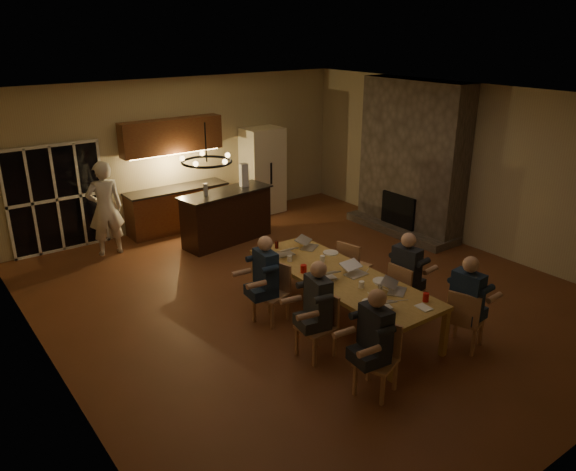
# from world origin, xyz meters

# --- Properties ---
(floor) EXTENTS (9.00, 9.00, 0.00)m
(floor) POSITION_xyz_m (0.00, 0.00, 0.00)
(floor) COLOR brown
(floor) RESTS_ON ground
(back_wall) EXTENTS (8.00, 0.04, 3.20)m
(back_wall) POSITION_xyz_m (0.00, 4.52, 1.60)
(back_wall) COLOR tan
(back_wall) RESTS_ON ground
(left_wall) EXTENTS (0.04, 9.00, 3.20)m
(left_wall) POSITION_xyz_m (-4.02, 0.00, 1.60)
(left_wall) COLOR tan
(left_wall) RESTS_ON ground
(right_wall) EXTENTS (0.04, 9.00, 3.20)m
(right_wall) POSITION_xyz_m (4.02, 0.00, 1.60)
(right_wall) COLOR tan
(right_wall) RESTS_ON ground
(ceiling) EXTENTS (8.00, 9.00, 0.04)m
(ceiling) POSITION_xyz_m (0.00, 0.00, 3.22)
(ceiling) COLOR white
(ceiling) RESTS_ON back_wall
(french_doors) EXTENTS (1.86, 0.08, 2.10)m
(french_doors) POSITION_xyz_m (-2.70, 4.47, 1.05)
(french_doors) COLOR black
(french_doors) RESTS_ON ground
(fireplace) EXTENTS (0.58, 2.50, 3.20)m
(fireplace) POSITION_xyz_m (3.70, 1.20, 1.60)
(fireplace) COLOR #61564C
(fireplace) RESTS_ON ground
(kitchenette) EXTENTS (2.24, 0.68, 2.40)m
(kitchenette) POSITION_xyz_m (-0.30, 4.20, 1.20)
(kitchenette) COLOR brown
(kitchenette) RESTS_ON ground
(refrigerator) EXTENTS (0.90, 0.68, 2.00)m
(refrigerator) POSITION_xyz_m (1.90, 4.15, 1.00)
(refrigerator) COLOR #EDE5C7
(refrigerator) RESTS_ON ground
(dining_table) EXTENTS (1.10, 3.25, 0.75)m
(dining_table) POSITION_xyz_m (-0.16, -0.95, 0.38)
(dining_table) COLOR tan
(dining_table) RESTS_ON ground
(bar_island) EXTENTS (2.04, 0.93, 1.08)m
(bar_island) POSITION_xyz_m (0.17, 2.92, 0.54)
(bar_island) COLOR black
(bar_island) RESTS_ON ground
(chair_left_near) EXTENTS (0.56, 0.56, 0.89)m
(chair_left_near) POSITION_xyz_m (-1.00, -2.55, 0.45)
(chair_left_near) COLOR tan
(chair_left_near) RESTS_ON ground
(chair_left_mid) EXTENTS (0.46, 0.46, 0.89)m
(chair_left_mid) POSITION_xyz_m (-1.07, -1.49, 0.45)
(chair_left_mid) COLOR tan
(chair_left_mid) RESTS_ON ground
(chair_left_far) EXTENTS (0.54, 0.54, 0.89)m
(chair_left_far) POSITION_xyz_m (-1.00, -0.34, 0.45)
(chair_left_far) COLOR tan
(chair_left_far) RESTS_ON ground
(chair_right_near) EXTENTS (0.56, 0.56, 0.89)m
(chair_right_near) POSITION_xyz_m (0.74, -2.54, 0.45)
(chair_right_near) COLOR tan
(chair_right_near) RESTS_ON ground
(chair_right_mid) EXTENTS (0.47, 0.47, 0.89)m
(chair_right_mid) POSITION_xyz_m (0.74, -1.47, 0.45)
(chair_right_mid) COLOR tan
(chair_right_mid) RESTS_ON ground
(chair_right_far) EXTENTS (0.53, 0.53, 0.89)m
(chair_right_far) POSITION_xyz_m (0.73, -0.30, 0.45)
(chair_right_far) COLOR tan
(chair_right_far) RESTS_ON ground
(person_left_near) EXTENTS (0.66, 0.66, 1.38)m
(person_left_near) POSITION_xyz_m (-1.00, -2.51, 0.69)
(person_left_near) COLOR #21242B
(person_left_near) RESTS_ON ground
(person_right_near) EXTENTS (0.65, 0.65, 1.38)m
(person_right_near) POSITION_xyz_m (0.68, -2.55, 0.69)
(person_right_near) COLOR #1C2F47
(person_right_near) RESTS_ON ground
(person_left_mid) EXTENTS (0.70, 0.70, 1.38)m
(person_left_mid) POSITION_xyz_m (-1.03, -1.48, 0.69)
(person_left_mid) COLOR #31363B
(person_left_mid) RESTS_ON ground
(person_right_mid) EXTENTS (0.67, 0.67, 1.38)m
(person_right_mid) POSITION_xyz_m (0.69, -1.45, 0.69)
(person_right_mid) COLOR #21242B
(person_right_mid) RESTS_ON ground
(person_left_far) EXTENTS (0.66, 0.66, 1.38)m
(person_left_far) POSITION_xyz_m (-1.07, -0.32, 0.69)
(person_left_far) COLOR #1C2F47
(person_left_far) RESTS_ON ground
(standing_person) EXTENTS (0.73, 0.52, 1.85)m
(standing_person) POSITION_xyz_m (-2.02, 3.74, 0.93)
(standing_person) COLOR silver
(standing_person) RESTS_ON ground
(chandelier) EXTENTS (0.59, 0.59, 0.03)m
(chandelier) POSITION_xyz_m (-2.27, -0.92, 2.75)
(chandelier) COLOR black
(chandelier) RESTS_ON ceiling
(laptop_a) EXTENTS (0.40, 0.37, 0.23)m
(laptop_a) POSITION_xyz_m (-0.42, -1.99, 0.86)
(laptop_a) COLOR silver
(laptop_a) RESTS_ON dining_table
(laptop_b) EXTENTS (0.42, 0.41, 0.23)m
(laptop_b) POSITION_xyz_m (0.11, -1.82, 0.86)
(laptop_b) COLOR silver
(laptop_b) RESTS_ON dining_table
(laptop_c) EXTENTS (0.36, 0.33, 0.23)m
(laptop_c) POSITION_xyz_m (-0.42, -0.88, 0.86)
(laptop_c) COLOR silver
(laptop_c) RESTS_ON dining_table
(laptop_d) EXTENTS (0.33, 0.30, 0.23)m
(laptop_d) POSITION_xyz_m (0.03, -1.07, 0.86)
(laptop_d) COLOR silver
(laptop_d) RESTS_ON dining_table
(laptop_e) EXTENTS (0.34, 0.30, 0.23)m
(laptop_e) POSITION_xyz_m (-0.37, 0.20, 0.86)
(laptop_e) COLOR silver
(laptop_e) RESTS_ON dining_table
(laptop_f) EXTENTS (0.42, 0.40, 0.23)m
(laptop_f) POSITION_xyz_m (0.15, 0.18, 0.86)
(laptop_f) COLOR silver
(laptop_f) RESTS_ON dining_table
(mug_front) EXTENTS (0.08, 0.08, 0.10)m
(mug_front) POSITION_xyz_m (-0.21, -1.44, 0.80)
(mug_front) COLOR white
(mug_front) RESTS_ON dining_table
(mug_mid) EXTENTS (0.08, 0.08, 0.10)m
(mug_mid) POSITION_xyz_m (-0.05, -0.40, 0.80)
(mug_mid) COLOR white
(mug_mid) RESTS_ON dining_table
(mug_back) EXTENTS (0.08, 0.08, 0.10)m
(mug_back) POSITION_xyz_m (-0.46, -0.08, 0.80)
(mug_back) COLOR white
(mug_back) RESTS_ON dining_table
(redcup_near) EXTENTS (0.08, 0.08, 0.12)m
(redcup_near) POSITION_xyz_m (0.20, -2.25, 0.81)
(redcup_near) COLOR red
(redcup_near) RESTS_ON dining_table
(redcup_mid) EXTENTS (0.10, 0.10, 0.12)m
(redcup_mid) POSITION_xyz_m (-0.54, -0.54, 0.81)
(redcup_mid) COLOR red
(redcup_mid) RESTS_ON dining_table
(can_silver) EXTENTS (0.06, 0.06, 0.12)m
(can_silver) POSITION_xyz_m (-0.13, -1.72, 0.81)
(can_silver) COLOR #B2B2B7
(can_silver) RESTS_ON dining_table
(can_cola) EXTENTS (0.06, 0.06, 0.12)m
(can_cola) POSITION_xyz_m (-0.30, 0.49, 0.81)
(can_cola) COLOR #3F0F0C
(can_cola) RESTS_ON dining_table
(plate_near) EXTENTS (0.27, 0.27, 0.02)m
(plate_near) POSITION_xyz_m (0.17, -1.46, 0.76)
(plate_near) COLOR white
(plate_near) RESTS_ON dining_table
(plate_left) EXTENTS (0.23, 0.23, 0.02)m
(plate_left) POSITION_xyz_m (-0.43, -1.84, 0.76)
(plate_left) COLOR white
(plate_left) RESTS_ON dining_table
(plate_far) EXTENTS (0.25, 0.25, 0.02)m
(plate_far) POSITION_xyz_m (0.28, -0.21, 0.76)
(plate_far) COLOR white
(plate_far) RESTS_ON dining_table
(notepad) EXTENTS (0.17, 0.22, 0.01)m
(notepad) POSITION_xyz_m (0.04, -2.36, 0.76)
(notepad) COLOR white
(notepad) RESTS_ON dining_table
(bar_bottle) EXTENTS (0.09, 0.09, 0.24)m
(bar_bottle) POSITION_xyz_m (-0.30, 2.89, 1.20)
(bar_bottle) COLOR #99999E
(bar_bottle) RESTS_ON bar_island
(bar_blender) EXTENTS (0.17, 0.17, 0.48)m
(bar_blender) POSITION_xyz_m (0.66, 3.01, 1.32)
(bar_blender) COLOR silver
(bar_blender) RESTS_ON bar_island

